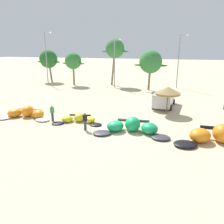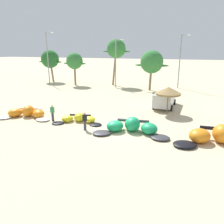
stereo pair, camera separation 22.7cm
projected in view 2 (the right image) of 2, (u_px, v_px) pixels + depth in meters
The scene contains 16 objects.
ground_plane at pixel (117, 130), 20.20m from camera, with size 260.00×260.00×0.00m, color beige.
kite_far_left at pixel (27, 113), 23.77m from camera, with size 5.99×3.31×1.16m.
kite_left at pixel (79, 119), 22.21m from camera, with size 5.03×2.86×0.82m.
kite_left_of_center at pixel (132, 127), 19.46m from camera, with size 6.74×3.43×1.26m.
kite_center at pixel (224, 138), 17.00m from camera, with size 7.71×3.63×1.43m.
beach_umbrella_near_van at pixel (168, 91), 24.33m from camera, with size 2.76×2.76×3.01m.
parked_car_second at pixel (165, 98), 27.87m from camera, with size 2.47×5.28×1.84m.
person_near_kites at pixel (52, 113), 22.47m from camera, with size 0.36×0.24×1.62m.
person_by_umbrellas at pixel (85, 121), 19.92m from camera, with size 0.36×0.24×1.62m.
palm_leftmost at pixel (50, 59), 47.56m from camera, with size 5.56×3.71×6.58m.
palm_left at pixel (75, 61), 43.11m from camera, with size 4.69×3.13×6.16m.
palm_left_of_gap at pixel (116, 49), 42.28m from camera, with size 5.29×3.53×8.64m.
palm_center_left at pixel (152, 62), 37.65m from camera, with size 5.70×3.80×6.66m.
lamppost_west at pixel (48, 56), 44.13m from camera, with size 1.69×0.24×9.92m.
lamppost_west_center at pixel (116, 61), 40.37m from camera, with size 1.47×0.24×8.52m.
lamppost_east_center at pixel (181, 59), 39.45m from camera, with size 1.51×0.24×9.22m.
Camera 2 is at (5.67, -18.13, 7.06)m, focal length 36.34 mm.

